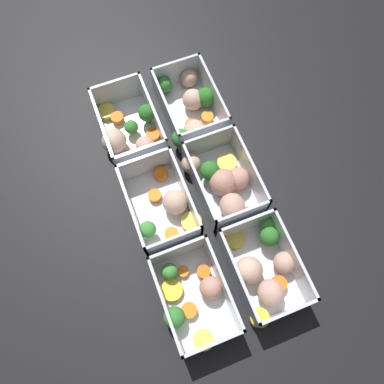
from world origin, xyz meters
TOP-DOWN VIEW (x-y plane):
  - ground_plane at (0.00, 0.00)m, footprint 4.00×4.00m
  - container_near_left at (-0.17, -0.07)m, footprint 0.17×0.12m
  - container_near_center at (0.01, -0.06)m, footprint 0.16×0.12m
  - container_near_right at (0.18, -0.07)m, footprint 0.17×0.12m
  - container_far_left at (-0.17, 0.06)m, footprint 0.18×0.12m
  - container_far_center at (0.00, 0.06)m, footprint 0.17×0.13m
  - container_far_right at (0.18, 0.06)m, footprint 0.18×0.12m

SIDE VIEW (x-z plane):
  - ground_plane at x=0.00m, z-range 0.00..0.00m
  - container_near_right at x=0.18m, z-range -0.01..0.06m
  - container_near_center at x=0.01m, z-range -0.01..0.06m
  - container_near_left at x=-0.17m, z-range -0.01..0.06m
  - container_far_right at x=0.18m, z-range -0.01..0.06m
  - container_far_left at x=-0.17m, z-range -0.01..0.06m
  - container_far_center at x=0.00m, z-range -0.01..0.06m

